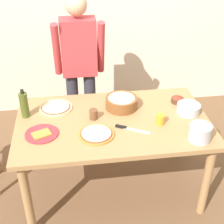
# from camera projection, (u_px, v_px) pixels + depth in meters

# --- Properties ---
(ground) EXTENTS (8.00, 8.00, 0.00)m
(ground) POSITION_uv_depth(u_px,v_px,m) (113.00, 186.00, 3.09)
(ground) COLOR brown
(wall_back) EXTENTS (5.60, 0.10, 2.60)m
(wall_back) POSITION_uv_depth(u_px,v_px,m) (94.00, 6.00, 3.74)
(wall_back) COLOR beige
(wall_back) RESTS_ON ground
(dining_table) EXTENTS (1.60, 0.96, 0.76)m
(dining_table) POSITION_uv_depth(u_px,v_px,m) (113.00, 129.00, 2.74)
(dining_table) COLOR #A37A4C
(dining_table) RESTS_ON ground
(person_cook) EXTENTS (0.49, 0.25, 1.62)m
(person_cook) POSITION_uv_depth(u_px,v_px,m) (80.00, 65.00, 3.20)
(person_cook) COLOR #2D2D38
(person_cook) RESTS_ON ground
(pizza_raw_on_board) EXTENTS (0.29, 0.29, 0.02)m
(pizza_raw_on_board) POSITION_uv_depth(u_px,v_px,m) (56.00, 107.00, 2.84)
(pizza_raw_on_board) COLOR beige
(pizza_raw_on_board) RESTS_ON dining_table
(pizza_cooked_on_tray) EXTENTS (0.28, 0.28, 0.02)m
(pizza_cooked_on_tray) POSITION_uv_depth(u_px,v_px,m) (96.00, 134.00, 2.51)
(pizza_cooked_on_tray) COLOR #C67A33
(pizza_cooked_on_tray) RESTS_ON dining_table
(plate_with_slice) EXTENTS (0.26, 0.26, 0.02)m
(plate_with_slice) POSITION_uv_depth(u_px,v_px,m) (42.00, 134.00, 2.51)
(plate_with_slice) COLOR red
(plate_with_slice) RESTS_ON dining_table
(popcorn_bowl) EXTENTS (0.28, 0.28, 0.11)m
(popcorn_bowl) POSITION_uv_depth(u_px,v_px,m) (121.00, 102.00, 2.83)
(popcorn_bowl) COLOR brown
(popcorn_bowl) RESTS_ON dining_table
(mixing_bowl_steel) EXTENTS (0.20, 0.20, 0.08)m
(mixing_bowl_steel) POSITION_uv_depth(u_px,v_px,m) (188.00, 109.00, 2.77)
(mixing_bowl_steel) COLOR #B7B7BC
(mixing_bowl_steel) RESTS_ON dining_table
(small_sauce_bowl) EXTENTS (0.11, 0.11, 0.06)m
(small_sauce_bowl) POSITION_uv_depth(u_px,v_px,m) (177.00, 100.00, 2.92)
(small_sauce_bowl) COLOR #4C2D1E
(small_sauce_bowl) RESTS_ON dining_table
(olive_oil_bottle) EXTENTS (0.07, 0.07, 0.26)m
(olive_oil_bottle) POSITION_uv_depth(u_px,v_px,m) (24.00, 105.00, 2.68)
(olive_oil_bottle) COLOR #47561E
(olive_oil_bottle) RESTS_ON dining_table
(steel_pot) EXTENTS (0.17, 0.17, 0.13)m
(steel_pot) POSITION_uv_depth(u_px,v_px,m) (200.00, 132.00, 2.43)
(steel_pot) COLOR #B7B7BC
(steel_pot) RESTS_ON dining_table
(cup_orange) EXTENTS (0.07, 0.07, 0.08)m
(cup_orange) POSITION_uv_depth(u_px,v_px,m) (160.00, 119.00, 2.62)
(cup_orange) COLOR orange
(cup_orange) RESTS_ON dining_table
(cup_small_brown) EXTENTS (0.07, 0.07, 0.08)m
(cup_small_brown) POSITION_uv_depth(u_px,v_px,m) (94.00, 114.00, 2.69)
(cup_small_brown) COLOR brown
(cup_small_brown) RESTS_ON dining_table
(chef_knife) EXTENTS (0.27, 0.16, 0.02)m
(chef_knife) POSITION_uv_depth(u_px,v_px,m) (128.00, 129.00, 2.58)
(chef_knife) COLOR silver
(chef_knife) RESTS_ON dining_table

